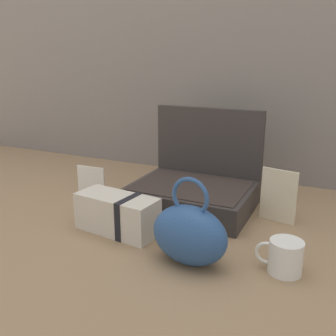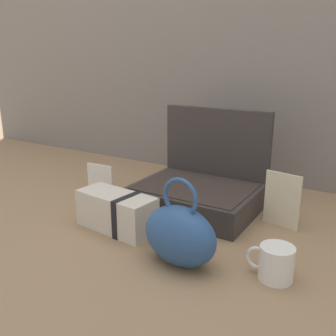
{
  "view_description": "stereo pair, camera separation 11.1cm",
  "coord_description": "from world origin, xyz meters",
  "px_view_note": "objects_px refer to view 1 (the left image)",
  "views": [
    {
      "loc": [
        0.48,
        -0.99,
        0.5
      ],
      "look_at": [
        0.02,
        -0.02,
        0.18
      ],
      "focal_mm": 39.73,
      "sensor_mm": 36.0,
      "label": 1
    },
    {
      "loc": [
        0.58,
        -0.93,
        0.5
      ],
      "look_at": [
        0.02,
        -0.02,
        0.18
      ],
      "focal_mm": 39.73,
      "sensor_mm": 36.0,
      "label": 2
    }
  ],
  "objects_px": {
    "cream_toiletry_bag": "(118,214)",
    "teal_pouch_handbag": "(189,234)",
    "open_suitcase": "(195,186)",
    "coffee_mug": "(285,257)",
    "info_card_left": "(91,181)",
    "poster_card_right": "(278,196)"
  },
  "relations": [
    {
      "from": "open_suitcase",
      "to": "cream_toiletry_bag",
      "type": "distance_m",
      "value": 0.32
    },
    {
      "from": "cream_toiletry_bag",
      "to": "coffee_mug",
      "type": "xyz_separation_m",
      "value": [
        0.48,
        -0.02,
        -0.01
      ]
    },
    {
      "from": "open_suitcase",
      "to": "teal_pouch_handbag",
      "type": "distance_m",
      "value": 0.39
    },
    {
      "from": "teal_pouch_handbag",
      "to": "cream_toiletry_bag",
      "type": "distance_m",
      "value": 0.27
    },
    {
      "from": "cream_toiletry_bag",
      "to": "info_card_left",
      "type": "xyz_separation_m",
      "value": [
        -0.26,
        0.22,
        -0.0
      ]
    },
    {
      "from": "coffee_mug",
      "to": "info_card_left",
      "type": "height_order",
      "value": "info_card_left"
    },
    {
      "from": "cream_toiletry_bag",
      "to": "teal_pouch_handbag",
      "type": "bearing_deg",
      "value": -16.18
    },
    {
      "from": "cream_toiletry_bag",
      "to": "poster_card_right",
      "type": "distance_m",
      "value": 0.5
    },
    {
      "from": "teal_pouch_handbag",
      "to": "info_card_left",
      "type": "height_order",
      "value": "teal_pouch_handbag"
    },
    {
      "from": "open_suitcase",
      "to": "poster_card_right",
      "type": "relative_size",
      "value": 2.34
    },
    {
      "from": "open_suitcase",
      "to": "teal_pouch_handbag",
      "type": "relative_size",
      "value": 1.75
    },
    {
      "from": "cream_toiletry_bag",
      "to": "info_card_left",
      "type": "distance_m",
      "value": 0.34
    },
    {
      "from": "open_suitcase",
      "to": "info_card_left",
      "type": "distance_m",
      "value": 0.4
    },
    {
      "from": "teal_pouch_handbag",
      "to": "cream_toiletry_bag",
      "type": "xyz_separation_m",
      "value": [
        -0.26,
        0.08,
        -0.02
      ]
    },
    {
      "from": "teal_pouch_handbag",
      "to": "cream_toiletry_bag",
      "type": "height_order",
      "value": "teal_pouch_handbag"
    },
    {
      "from": "teal_pouch_handbag",
      "to": "open_suitcase",
      "type": "bearing_deg",
      "value": 109.34
    },
    {
      "from": "open_suitcase",
      "to": "info_card_left",
      "type": "height_order",
      "value": "open_suitcase"
    },
    {
      "from": "cream_toiletry_bag",
      "to": "info_card_left",
      "type": "height_order",
      "value": "cream_toiletry_bag"
    },
    {
      "from": "open_suitcase",
      "to": "coffee_mug",
      "type": "bearing_deg",
      "value": -41.03
    },
    {
      "from": "teal_pouch_handbag",
      "to": "poster_card_right",
      "type": "height_order",
      "value": "teal_pouch_handbag"
    },
    {
      "from": "cream_toiletry_bag",
      "to": "open_suitcase",
      "type": "bearing_deg",
      "value": 65.69
    },
    {
      "from": "open_suitcase",
      "to": "cream_toiletry_bag",
      "type": "xyz_separation_m",
      "value": [
        -0.13,
        -0.29,
        -0.02
      ]
    }
  ]
}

